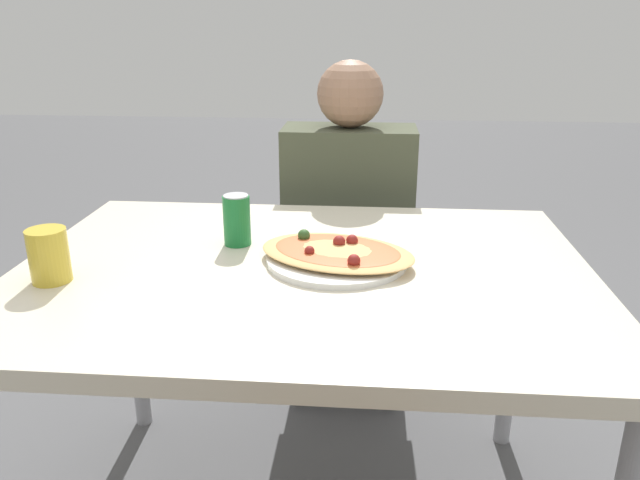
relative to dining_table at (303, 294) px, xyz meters
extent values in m
cube|color=beige|center=(0.00, 0.00, 0.05)|extent=(1.29, 0.95, 0.04)
cylinder|color=#99999E|center=(-0.59, 0.42, -0.33)|extent=(0.05, 0.05, 0.72)
cylinder|color=#99999E|center=(0.59, 0.42, -0.33)|extent=(0.05, 0.05, 0.72)
cube|color=#3F2D1E|center=(0.08, 0.73, -0.26)|extent=(0.40, 0.40, 0.04)
cube|color=#3F2D1E|center=(0.08, 0.92, -0.02)|extent=(0.38, 0.03, 0.45)
cylinder|color=#38383D|center=(0.25, 0.56, -0.49)|extent=(0.03, 0.03, 0.40)
cylinder|color=#38383D|center=(-0.09, 0.56, -0.49)|extent=(0.03, 0.03, 0.40)
cylinder|color=#38383D|center=(0.25, 0.90, -0.49)|extent=(0.03, 0.03, 0.40)
cylinder|color=#38383D|center=(-0.09, 0.90, -0.49)|extent=(0.03, 0.03, 0.40)
cylinder|color=#2D2D38|center=(0.17, 0.62, -0.47)|extent=(0.10, 0.10, 0.44)
cylinder|color=#2D2D38|center=(-0.02, 0.62, -0.47)|extent=(0.10, 0.10, 0.44)
cube|color=#474C38|center=(0.08, 0.70, 0.01)|extent=(0.43, 0.21, 0.51)
sphere|color=#997056|center=(0.08, 0.70, 0.37)|extent=(0.21, 0.21, 0.21)
cylinder|color=white|center=(0.07, 0.03, 0.08)|extent=(0.32, 0.32, 0.01)
ellipsoid|color=#E0AD66|center=(0.07, 0.03, 0.09)|extent=(0.42, 0.35, 0.02)
ellipsoid|color=#D16033|center=(0.07, 0.03, 0.10)|extent=(0.34, 0.28, 0.01)
sphere|color=maroon|center=(0.01, 0.00, 0.11)|extent=(0.02, 0.02, 0.02)
sphere|color=maroon|center=(0.08, 0.06, 0.11)|extent=(0.03, 0.03, 0.03)
sphere|color=maroon|center=(0.12, -0.05, 0.11)|extent=(0.03, 0.03, 0.03)
sphere|color=maroon|center=(0.11, 0.07, 0.11)|extent=(0.03, 0.03, 0.03)
sphere|color=#335928|center=(-0.01, 0.10, 0.11)|extent=(0.03, 0.03, 0.03)
cylinder|color=#197233|center=(-0.18, 0.13, 0.13)|extent=(0.07, 0.07, 0.12)
cylinder|color=silver|center=(-0.18, 0.13, 0.19)|extent=(0.06, 0.06, 0.00)
cylinder|color=gold|center=(-0.52, -0.13, 0.13)|extent=(0.08, 0.08, 0.12)
camera|label=1|loc=(0.14, -1.29, 0.60)|focal=35.00mm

